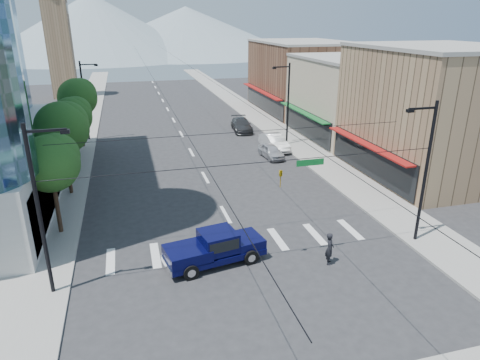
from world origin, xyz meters
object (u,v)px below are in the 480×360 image
(parked_car_near, at_px, (271,151))
(parked_car_far, at_px, (242,125))
(pickup_truck, at_px, (214,247))
(parked_car_mid, at_px, (274,142))
(pedestrian, at_px, (330,248))

(parked_car_near, distance_m, parked_car_far, 11.50)
(pickup_truck, height_order, parked_car_near, pickup_truck)
(pickup_truck, xyz_separation_m, parked_car_far, (9.72, 29.78, -0.24))
(pickup_truck, bearing_deg, parked_car_near, 51.63)
(parked_car_near, relative_size, parked_car_far, 0.75)
(parked_car_mid, distance_m, parked_car_far, 8.96)
(pedestrian, height_order, parked_car_mid, pedestrian)
(pedestrian, height_order, parked_car_far, pedestrian)
(parked_car_near, bearing_deg, pickup_truck, -123.27)
(pedestrian, bearing_deg, pickup_truck, 98.17)
(pedestrian, xyz_separation_m, parked_car_far, (3.32, 31.53, -0.18))
(parked_car_mid, height_order, parked_car_far, parked_car_mid)
(pickup_truck, distance_m, parked_car_mid, 23.61)
(pedestrian, xyz_separation_m, parked_car_mid, (4.58, 22.65, -0.12))
(pickup_truck, distance_m, parked_car_far, 31.33)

